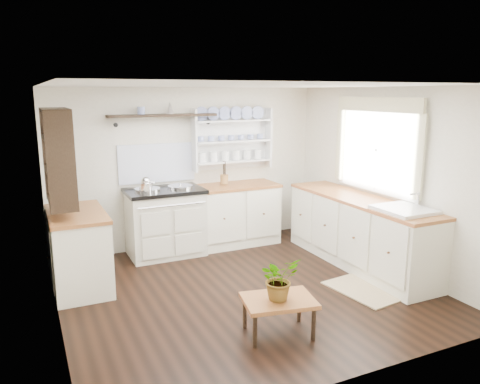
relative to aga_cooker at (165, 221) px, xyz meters
name	(u,v)px	position (x,y,z in m)	size (l,w,h in m)	color
floor	(245,290)	(0.48, -1.57, -0.48)	(4.00, 3.80, 0.01)	black
wall_back	(189,168)	(0.48, 0.33, 0.67)	(4.00, 0.02, 2.30)	beige
wall_right	(386,178)	(2.48, -1.57, 0.67)	(0.02, 3.80, 2.30)	beige
wall_left	(51,211)	(-1.52, -1.57, 0.67)	(0.02, 3.80, 2.30)	beige
ceiling	(246,85)	(0.48, -1.57, 1.82)	(4.00, 3.80, 0.01)	white
window	(377,145)	(2.43, -1.42, 1.09)	(0.08, 1.55, 1.22)	white
aga_cooker	(165,221)	(0.00, 0.00, 0.00)	(1.05, 0.73, 0.97)	beige
back_cabinets	(235,214)	(1.08, 0.03, -0.02)	(1.27, 0.63, 0.90)	silver
right_cabinets	(359,231)	(2.18, -1.47, -0.02)	(0.62, 2.43, 0.90)	silver
belfast_sink	(403,220)	(2.18, -2.22, 0.32)	(0.55, 0.60, 0.45)	white
left_cabinets	(79,249)	(-1.22, -0.67, -0.02)	(0.62, 1.13, 0.90)	silver
plate_rack	(230,138)	(1.13, 0.29, 1.08)	(1.20, 0.22, 0.90)	white
high_shelf	(163,116)	(0.08, 0.21, 1.43)	(1.50, 0.29, 0.16)	black
left_shelving	(58,156)	(-1.36, -0.67, 1.07)	(0.28, 0.80, 1.05)	black
kettle	(146,185)	(-0.28, -0.12, 0.56)	(0.17, 0.17, 0.21)	silver
utensil_crock	(224,179)	(0.94, 0.11, 0.50)	(0.12, 0.12, 0.14)	#A2713B
center_table	(279,303)	(0.32, -2.61, -0.17)	(0.74, 0.59, 0.36)	brown
potted_plant	(279,278)	(0.32, -2.61, 0.08)	(0.36, 0.31, 0.40)	#3F7233
floor_rug	(364,290)	(1.70, -2.18, -0.47)	(0.55, 0.85, 0.02)	#977958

